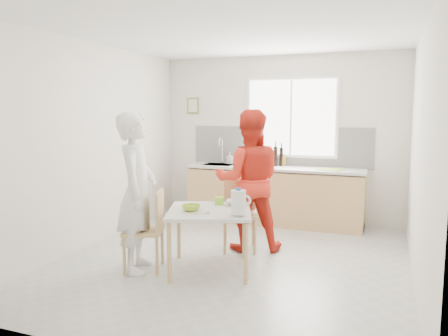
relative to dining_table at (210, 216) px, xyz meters
The scene contains 21 objects.
ground 0.75m from the dining_table, 68.07° to the left, with size 4.50×4.50×0.00m, color #B7B7B2.
room_shell 1.10m from the dining_table, 68.07° to the left, with size 4.50×4.50×4.50m.
window 2.84m from the dining_table, 82.28° to the left, with size 1.50×0.06×1.30m.
backsplash 2.69m from the dining_table, 86.64° to the left, with size 3.00×0.02×0.65m, color white.
picture_frame 3.23m from the dining_table, 118.10° to the left, with size 0.22×0.03×0.28m.
kitchen_counter 2.35m from the dining_table, 86.32° to the left, with size 2.84×0.64×1.37m.
dining_table is the anchor object (origin of this frame).
chair_left 0.69m from the dining_table, 160.58° to the right, with size 0.54×0.54×0.91m.
chair_far 0.90m from the dining_table, 86.36° to the left, with size 0.56×0.56×0.95m.
person_white 0.85m from the dining_table, 160.58° to the right, with size 0.65×0.43×1.79m, color white.
person_red 0.97m from the dining_table, 79.16° to the left, with size 0.88×0.69×1.82m, color red.
bowl_green 0.23m from the dining_table, 146.55° to the right, with size 0.21×0.21×0.06m, color #9DBE2B.
bowl_white 0.40m from the dining_table, 59.22° to the left, with size 0.24×0.24×0.06m, color silver.
milk_jug 0.48m from the dining_table, 21.56° to the right, with size 0.22×0.16×0.28m.
green_box 0.32m from the dining_table, 89.76° to the left, with size 0.10×0.10×0.09m, color #8FD430.
spoon 0.25m from the dining_table, 90.57° to the right, with size 0.01×0.01×0.16m, color #A5A5AA.
cutting_board 2.50m from the dining_table, 65.53° to the left, with size 0.35×0.25×0.01m, color #86BE2C.
wine_bottle_a 2.48m from the dining_table, 86.56° to the left, with size 0.07×0.07×0.32m, color black.
wine_bottle_b 2.55m from the dining_table, 84.81° to the left, with size 0.07×0.07×0.30m, color black.
jar_amber 2.53m from the dining_table, 83.75° to the left, with size 0.06×0.06×0.16m, color olive.
soap_bottle 2.60m from the dining_table, 104.81° to the left, with size 0.09×0.09×0.19m, color #999999.
Camera 1 is at (1.68, -4.80, 1.78)m, focal length 35.00 mm.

